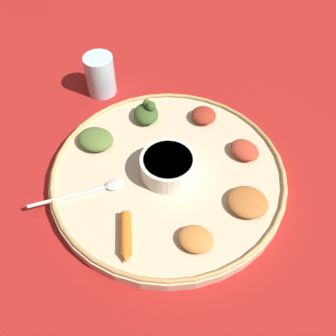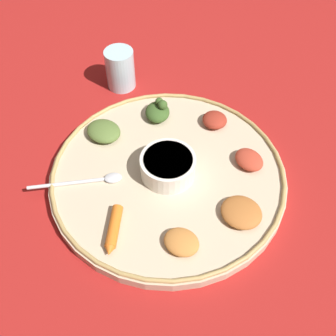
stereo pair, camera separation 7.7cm
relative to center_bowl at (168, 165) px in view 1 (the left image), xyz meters
name	(u,v)px [view 1 (the left image)]	position (x,y,z in m)	size (l,w,h in m)	color
ground_plane	(168,179)	(0.00, 0.00, -0.04)	(2.40, 2.40, 0.00)	maroon
platter	(168,176)	(0.00, 0.00, -0.03)	(0.45, 0.45, 0.02)	#C6B293
platter_rim	(168,172)	(0.00, 0.00, -0.02)	(0.45, 0.45, 0.01)	tan
center_bowl	(168,165)	(0.00, 0.00, 0.00)	(0.10, 0.10, 0.04)	silver
spoon	(92,191)	(0.01, 0.15, -0.02)	(0.03, 0.18, 0.01)	silver
greens_pile	(147,113)	(0.15, -0.01, -0.01)	(0.07, 0.06, 0.05)	#385623
carrot_near_spoon	(126,236)	(-0.11, 0.12, -0.01)	(0.09, 0.05, 0.02)	orange
mound_collards	(96,139)	(0.13, 0.11, -0.01)	(0.07, 0.06, 0.03)	#567033
mound_berbere_red	(245,150)	(-0.01, -0.16, -0.01)	(0.06, 0.05, 0.02)	#B73D28
mound_beet	(204,115)	(0.11, -0.13, -0.01)	(0.05, 0.05, 0.02)	maroon
mound_squash	(196,239)	(-0.15, 0.01, -0.01)	(0.06, 0.05, 0.02)	#C67A38
mound_chickpea	(248,202)	(-0.12, -0.10, -0.01)	(0.07, 0.07, 0.02)	#B2662D
drinking_glass	(101,77)	(0.30, 0.04, 0.00)	(0.07, 0.07, 0.09)	silver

